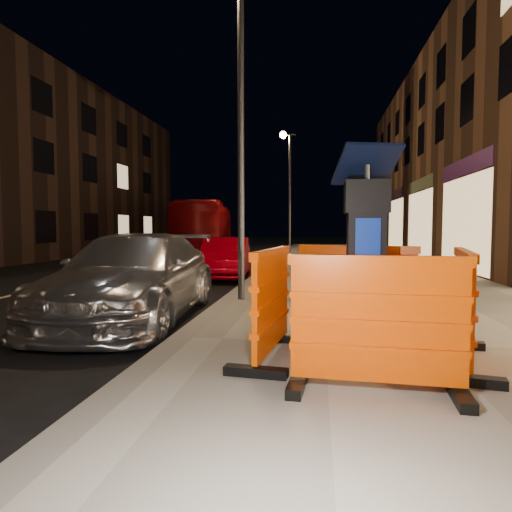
# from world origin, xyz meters

# --- Properties ---
(ground_plane) EXTENTS (120.00, 120.00, 0.00)m
(ground_plane) POSITION_xyz_m (0.00, 0.00, 0.00)
(ground_plane) COLOR black
(ground_plane) RESTS_ON ground
(sidewalk) EXTENTS (6.00, 60.00, 0.15)m
(sidewalk) POSITION_xyz_m (3.00, 0.00, 0.07)
(sidewalk) COLOR gray
(sidewalk) RESTS_ON ground
(kerb) EXTENTS (0.30, 60.00, 0.15)m
(kerb) POSITION_xyz_m (0.00, 0.00, 0.07)
(kerb) COLOR slate
(kerb) RESTS_ON ground
(parking_kiosk) EXTENTS (0.74, 0.74, 2.04)m
(parking_kiosk) POSITION_xyz_m (2.15, -0.71, 1.17)
(parking_kiosk) COLOR black
(parking_kiosk) RESTS_ON sidewalk
(barrier_front) EXTENTS (1.50, 0.71, 1.14)m
(barrier_front) POSITION_xyz_m (2.15, -1.66, 0.72)
(barrier_front) COLOR #F94B00
(barrier_front) RESTS_ON sidewalk
(barrier_back) EXTENTS (1.56, 0.90, 1.14)m
(barrier_back) POSITION_xyz_m (2.15, 0.24, 0.72)
(barrier_back) COLOR #F94B00
(barrier_back) RESTS_ON sidewalk
(barrier_kerbside) EXTENTS (0.78, 1.53, 1.14)m
(barrier_kerbside) POSITION_xyz_m (1.20, -0.71, 0.72)
(barrier_kerbside) COLOR #F94B00
(barrier_kerbside) RESTS_ON sidewalk
(barrier_bldgside) EXTENTS (0.88, 1.55, 1.14)m
(barrier_bldgside) POSITION_xyz_m (3.10, -0.71, 0.72)
(barrier_bldgside) COLOR #F94B00
(barrier_bldgside) RESTS_ON sidewalk
(car_silver) EXTENTS (2.22, 4.93, 1.40)m
(car_silver) POSITION_xyz_m (-1.31, 1.69, 0.00)
(car_silver) COLOR silver
(car_silver) RESTS_ON ground
(car_red) EXTENTS (1.63, 3.74, 1.19)m
(car_red) POSITION_xyz_m (-1.00, 7.67, 0.00)
(car_red) COLOR #A70213
(car_red) RESTS_ON ground
(bus_doubledecker) EXTENTS (3.90, 10.87, 2.96)m
(bus_doubledecker) POSITION_xyz_m (-4.96, 21.04, 0.00)
(bus_doubledecker) COLOR maroon
(bus_doubledecker) RESTS_ON ground
(street_lamp_mid) EXTENTS (0.12, 0.12, 6.00)m
(street_lamp_mid) POSITION_xyz_m (0.25, 3.00, 3.15)
(street_lamp_mid) COLOR #3F3F44
(street_lamp_mid) RESTS_ON sidewalk
(street_lamp_far) EXTENTS (0.12, 0.12, 6.00)m
(street_lamp_far) POSITION_xyz_m (0.25, 18.00, 3.15)
(street_lamp_far) COLOR #3F3F44
(street_lamp_far) RESTS_ON sidewalk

